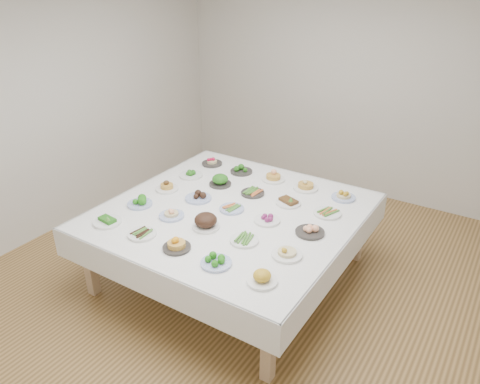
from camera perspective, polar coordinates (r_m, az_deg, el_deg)
The scene contains 27 objects.
room_envelope at distance 4.05m, azimuth 1.86°, elevation 11.24°, with size 5.02×5.02×2.81m.
display_table at distance 4.50m, azimuth -1.03°, elevation -2.92°, with size 2.31×2.31×0.75m.
dish_0 at distance 4.39m, azimuth -15.89°, elevation -3.13°, with size 0.25×0.25×0.11m.
dish_1 at distance 4.14m, azimuth -11.87°, elevation -4.91°, with size 0.25×0.25×0.06m.
dish_2 at distance 3.89m, azimuth -7.76°, elevation -6.13°, with size 0.23×0.23×0.13m.
dish_3 at distance 3.68m, azimuth -2.95°, elevation -8.12°, with size 0.24×0.24×0.12m.
dish_4 at distance 3.49m, azimuth 2.71°, elevation -10.26°, with size 0.23×0.23×0.12m.
dish_5 at distance 4.64m, azimuth -12.16°, elevation -1.01°, with size 0.24×0.24×0.11m.
dish_6 at distance 4.37m, azimuth -8.37°, elevation -2.46°, with size 0.23×0.23×0.11m.
dish_7 at distance 4.15m, azimuth -4.20°, elevation -3.44°, with size 0.25×0.25×0.16m.
dish_8 at distance 3.97m, azimuth 0.52°, elevation -5.74°, with size 0.24×0.24×0.06m.
dish_9 at distance 3.79m, azimuth 5.77°, elevation -7.04°, with size 0.25×0.25×0.13m.
dish_10 at distance 4.90m, azimuth -8.92°, elevation 0.83°, with size 0.23×0.23×0.12m.
dish_11 at distance 4.66m, azimuth -5.12°, elevation -0.43°, with size 0.26×0.26×0.10m.
dish_12 at distance 4.46m, azimuth -1.01°, elevation -1.97°, with size 0.23×0.23×0.05m.
dish_13 at distance 4.27m, azimuth 3.32°, elevation -3.20°, with size 0.24×0.24×0.09m.
dish_14 at distance 4.12m, azimuth 8.54°, elevation -4.54°, with size 0.25×0.25×0.10m.
dish_15 at distance 5.18m, azimuth -6.01°, elevation 2.31°, with size 0.26×0.26×0.10m.
dish_16 at distance 4.94m, azimuth -2.44°, elevation 1.58°, with size 0.25×0.25×0.14m.
dish_17 at distance 4.76m, azimuth 1.56°, elevation 0.00°, with size 0.24×0.24×0.06m.
dish_18 at distance 4.58m, azimuth 5.93°, elevation -0.94°, with size 0.24×0.24×0.11m.
dish_19 at distance 4.46m, azimuth 10.62°, elevation -2.38°, with size 0.26×0.26×0.06m.
dish_20 at distance 5.47m, azimuth -3.44°, elevation 3.81°, with size 0.23×0.23×0.11m.
dish_21 at distance 5.25m, azimuth 0.17°, elevation 2.86°, with size 0.24×0.24×0.10m.
dish_22 at distance 5.06m, azimuth 4.09°, elevation 2.22°, with size 0.26×0.25×0.16m.
dish_23 at distance 4.90m, azimuth 8.03°, elevation 1.02°, with size 0.25×0.25×0.14m.
dish_24 at distance 4.77m, azimuth 12.55°, elevation -0.12°, with size 0.25×0.25×0.13m.
Camera 1 is at (2.00, -3.36, 2.87)m, focal length 35.00 mm.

